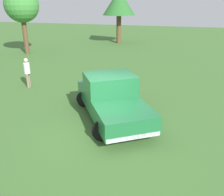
{
  "coord_description": "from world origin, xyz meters",
  "views": [
    {
      "loc": [
        2.46,
        -7.92,
        4.52
      ],
      "look_at": [
        -0.01,
        0.83,
        0.9
      ],
      "focal_mm": 39.64,
      "sensor_mm": 36.0,
      "label": 1
    }
  ],
  "objects_px": {
    "tree_back_right": "(119,3)",
    "pickup_truck": "(111,96)",
    "person_bystander": "(27,71)",
    "tree_far_center": "(22,6)"
  },
  "relations": [
    {
      "from": "pickup_truck",
      "to": "person_bystander",
      "type": "xyz_separation_m",
      "value": [
        -5.43,
        2.4,
        -0.0
      ]
    },
    {
      "from": "person_bystander",
      "to": "tree_far_center",
      "type": "height_order",
      "value": "tree_far_center"
    },
    {
      "from": "pickup_truck",
      "to": "tree_back_right",
      "type": "height_order",
      "value": "tree_back_right"
    },
    {
      "from": "pickup_truck",
      "to": "tree_far_center",
      "type": "bearing_deg",
      "value": -166.85
    },
    {
      "from": "tree_back_right",
      "to": "tree_far_center",
      "type": "relative_size",
      "value": 1.0
    },
    {
      "from": "tree_back_right",
      "to": "tree_far_center",
      "type": "distance_m",
      "value": 10.24
    },
    {
      "from": "person_bystander",
      "to": "tree_back_right",
      "type": "xyz_separation_m",
      "value": [
        1.05,
        15.99,
        3.29
      ]
    },
    {
      "from": "person_bystander",
      "to": "tree_far_center",
      "type": "bearing_deg",
      "value": -68.96
    },
    {
      "from": "pickup_truck",
      "to": "tree_back_right",
      "type": "xyz_separation_m",
      "value": [
        -4.38,
        18.39,
        3.29
      ]
    },
    {
      "from": "tree_back_right",
      "to": "pickup_truck",
      "type": "bearing_deg",
      "value": -76.6
    }
  ]
}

